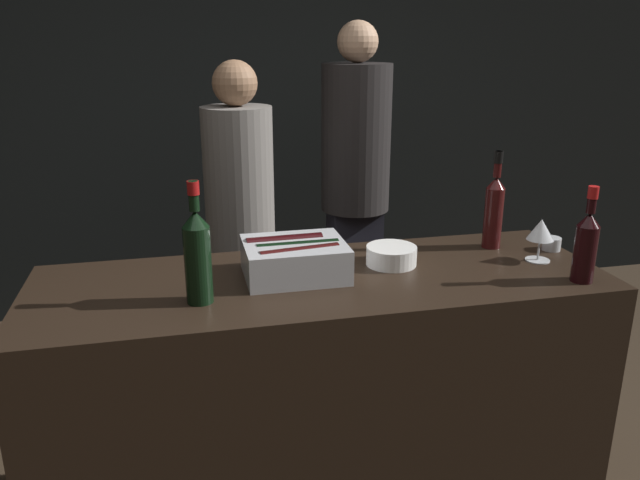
{
  "coord_description": "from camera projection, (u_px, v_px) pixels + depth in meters",
  "views": [
    {
      "loc": [
        -0.44,
        -1.56,
        1.76
      ],
      "look_at": [
        0.0,
        0.36,
        1.11
      ],
      "focal_mm": 35.0,
      "sensor_mm": 36.0,
      "label": 1
    }
  ],
  "objects": [
    {
      "name": "wall_back_chalkboard",
      "position": [
        245.0,
        95.0,
        3.97
      ],
      "size": [
        6.4,
        0.06,
        2.8
      ],
      "color": "black",
      "rests_on": "ground_plane"
    },
    {
      "name": "bar_counter",
      "position": [
        322.0,
        406.0,
        2.23
      ],
      "size": [
        1.92,
        0.65,
        0.99
      ],
      "color": "black",
      "rests_on": "ground_plane"
    },
    {
      "name": "ice_bin_with_bottles",
      "position": [
        294.0,
        257.0,
        2.07
      ],
      "size": [
        0.33,
        0.27,
        0.12
      ],
      "color": "#B7BABF",
      "rests_on": "bar_counter"
    },
    {
      "name": "bowl_white",
      "position": [
        391.0,
        255.0,
        2.19
      ],
      "size": [
        0.18,
        0.18,
        0.07
      ],
      "color": "white",
      "rests_on": "bar_counter"
    },
    {
      "name": "wine_glass",
      "position": [
        541.0,
        231.0,
        2.2
      ],
      "size": [
        0.1,
        0.1,
        0.15
      ],
      "color": "silver",
      "rests_on": "bar_counter"
    },
    {
      "name": "candle_votive",
      "position": [
        551.0,
        244.0,
        2.34
      ],
      "size": [
        0.07,
        0.07,
        0.05
      ],
      "color": "silver",
      "rests_on": "bar_counter"
    },
    {
      "name": "red_wine_bottle_black_foil",
      "position": [
        494.0,
        208.0,
        2.33
      ],
      "size": [
        0.07,
        0.07,
        0.37
      ],
      "color": "#380F0F",
      "rests_on": "bar_counter"
    },
    {
      "name": "red_wine_bottle_tall",
      "position": [
        586.0,
        243.0,
        2.01
      ],
      "size": [
        0.07,
        0.07,
        0.32
      ],
      "color": "black",
      "rests_on": "bar_counter"
    },
    {
      "name": "red_wine_bottle_burgundy",
      "position": [
        197.0,
        253.0,
        1.84
      ],
      "size": [
        0.08,
        0.08,
        0.37
      ],
      "color": "black",
      "rests_on": "bar_counter"
    },
    {
      "name": "person_in_hoodie",
      "position": [
        240.0,
        214.0,
        3.05
      ],
      "size": [
        0.34,
        0.34,
        1.66
      ],
      "rotation": [
        0.0,
        0.0,
        0.46
      ],
      "color": "black",
      "rests_on": "ground_plane"
    },
    {
      "name": "person_blond_tee",
      "position": [
        355.0,
        178.0,
        3.37
      ],
      "size": [
        0.37,
        0.37,
        1.84
      ],
      "rotation": [
        0.0,
        0.0,
        2.9
      ],
      "color": "black",
      "rests_on": "ground_plane"
    }
  ]
}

